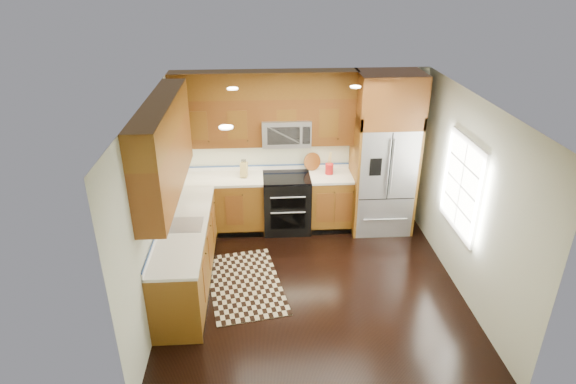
{
  "coord_description": "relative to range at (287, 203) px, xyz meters",
  "views": [
    {
      "loc": [
        -0.68,
        -5.39,
        4.07
      ],
      "look_at": [
        -0.3,
        0.6,
        1.19
      ],
      "focal_mm": 30.0,
      "sensor_mm": 36.0,
      "label": 1
    }
  ],
  "objects": [
    {
      "name": "window",
      "position": [
        2.23,
        -1.47,
        0.93
      ],
      "size": [
        0.04,
        1.1,
        1.3
      ],
      "color": "white",
      "rests_on": "ground"
    },
    {
      "name": "cutting_board",
      "position": [
        0.44,
        0.27,
        0.48
      ],
      "size": [
        0.39,
        0.39,
        0.02
      ],
      "primitive_type": "cylinder",
      "rotation": [
        0.0,
        0.0,
        0.39
      ],
      "color": "brown",
      "rests_on": "countertop"
    },
    {
      "name": "microwave",
      "position": [
        -0.0,
        0.13,
        1.19
      ],
      "size": [
        0.76,
        0.4,
        0.42
      ],
      "color": "#B2B2B7",
      "rests_on": "ground"
    },
    {
      "name": "ground",
      "position": [
        0.25,
        -1.67,
        -0.47
      ],
      "size": [
        4.0,
        4.0,
        0.0
      ],
      "primitive_type": "plane",
      "color": "black",
      "rests_on": "ground"
    },
    {
      "name": "knife_block",
      "position": [
        -0.68,
        0.07,
        0.59
      ],
      "size": [
        0.13,
        0.16,
        0.3
      ],
      "color": "tan",
      "rests_on": "countertop"
    },
    {
      "name": "upper_cabinets",
      "position": [
        -0.9,
        -0.58,
        1.56
      ],
      "size": [
        2.85,
        3.0,
        1.15
      ],
      "color": "brown",
      "rests_on": "ground"
    },
    {
      "name": "utensil_crock",
      "position": [
        0.7,
        0.09,
        0.6
      ],
      "size": [
        0.16,
        0.16,
        0.37
      ],
      "color": "#B21518",
      "rests_on": "countertop"
    },
    {
      "name": "refrigerator",
      "position": [
        1.55,
        -0.04,
        0.83
      ],
      "size": [
        0.98,
        0.75,
        2.6
      ],
      "color": "#B2B2B7",
      "rests_on": "ground"
    },
    {
      "name": "wall_back",
      "position": [
        0.25,
        0.33,
        0.83
      ],
      "size": [
        4.0,
        0.02,
        2.6
      ],
      "primitive_type": "cube",
      "color": "beige",
      "rests_on": "ground"
    },
    {
      "name": "sink_faucet",
      "position": [
        -1.48,
        -1.44,
        0.52
      ],
      "size": [
        0.54,
        0.44,
        0.37
      ],
      "color": "#B2B2B7",
      "rests_on": "countertop"
    },
    {
      "name": "wall_right",
      "position": [
        2.25,
        -1.67,
        0.83
      ],
      "size": [
        0.02,
        4.0,
        2.6
      ],
      "primitive_type": "cube",
      "color": "beige",
      "rests_on": "ground"
    },
    {
      "name": "rug",
      "position": [
        -0.68,
        -1.53,
        -0.46
      ],
      "size": [
        1.23,
        1.75,
        0.01
      ],
      "primitive_type": "cube",
      "rotation": [
        0.0,
        0.0,
        0.18
      ],
      "color": "black",
      "rests_on": "ground"
    },
    {
      "name": "wall_left",
      "position": [
        -1.75,
        -1.67,
        0.83
      ],
      "size": [
        0.02,
        4.0,
        2.6
      ],
      "primitive_type": "cube",
      "color": "beige",
      "rests_on": "ground"
    },
    {
      "name": "base_cabinets",
      "position": [
        -0.98,
        -0.77,
        -0.02
      ],
      "size": [
        2.85,
        3.0,
        0.9
      ],
      "color": "brown",
      "rests_on": "ground"
    },
    {
      "name": "countertop",
      "position": [
        -0.84,
        -0.65,
        0.45
      ],
      "size": [
        2.86,
        3.01,
        0.04
      ],
      "color": "silver",
      "rests_on": "base_cabinets"
    },
    {
      "name": "range",
      "position": [
        0.0,
        0.0,
        0.0
      ],
      "size": [
        0.76,
        0.67,
        0.95
      ],
      "color": "black",
      "rests_on": "ground"
    }
  ]
}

